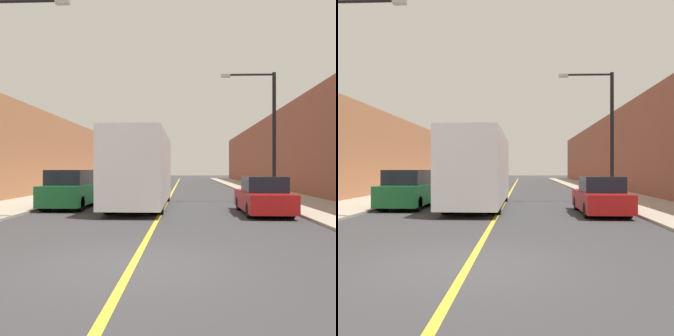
{
  "view_description": "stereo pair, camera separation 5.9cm",
  "coord_description": "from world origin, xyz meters",
  "views": [
    {
      "loc": [
        1.04,
        -7.69,
        1.9
      ],
      "look_at": [
        -0.15,
        19.29,
        1.93
      ],
      "focal_mm": 42.0,
      "sensor_mm": 36.0,
      "label": 1
    },
    {
      "loc": [
        1.09,
        -7.69,
        1.9
      ],
      "look_at": [
        -0.15,
        19.29,
        1.93
      ],
      "focal_mm": 42.0,
      "sensor_mm": 36.0,
      "label": 2
    }
  ],
  "objects": [
    {
      "name": "ground_plane",
      "position": [
        0.0,
        0.0,
        0.0
      ],
      "size": [
        200.0,
        200.0,
        0.0
      ],
      "primitive_type": "plane",
      "color": "#38383A"
    },
    {
      "name": "building_row_left",
      "position": [
        -11.22,
        30.0,
        3.06
      ],
      "size": [
        4.0,
        72.0,
        6.12
      ],
      "primitive_type": "cube",
      "color": "#B2724C",
      "rests_on": "ground"
    },
    {
      "name": "car_right_near",
      "position": [
        4.28,
        8.82,
        0.71
      ],
      "size": [
        1.79,
        4.63,
        1.57
      ],
      "color": "maroon",
      "rests_on": "ground"
    },
    {
      "name": "bus",
      "position": [
        -1.09,
        11.69,
        1.9
      ],
      "size": [
        2.47,
        10.26,
        3.58
      ],
      "color": "silver",
      "rests_on": "ground"
    },
    {
      "name": "sidewalk_left",
      "position": [
        -7.4,
        30.0,
        0.05
      ],
      "size": [
        3.64,
        72.0,
        0.1
      ],
      "primitive_type": "cube",
      "color": "#A89E8C",
      "rests_on": "ground"
    },
    {
      "name": "street_lamp_right",
      "position": [
        5.58,
        13.87,
        4.19
      ],
      "size": [
        2.98,
        0.24,
        7.03
      ],
      "color": "black",
      "rests_on": "sidewalk_right"
    },
    {
      "name": "road_center_line",
      "position": [
        0.0,
        30.0,
        0.0
      ],
      "size": [
        0.16,
        72.0,
        0.01
      ],
      "primitive_type": "cube",
      "color": "gold",
      "rests_on": "ground"
    },
    {
      "name": "sidewalk_right",
      "position": [
        7.4,
        30.0,
        0.05
      ],
      "size": [
        3.64,
        72.0,
        0.1
      ],
      "primitive_type": "cube",
      "color": "#A89E8C",
      "rests_on": "ground"
    },
    {
      "name": "building_row_right",
      "position": [
        11.22,
        30.0,
        3.55
      ],
      "size": [
        4.0,
        72.0,
        7.09
      ],
      "primitive_type": "cube",
      "color": "brown",
      "rests_on": "ground"
    },
    {
      "name": "parked_suv_left",
      "position": [
        -4.45,
        10.89,
        0.85
      ],
      "size": [
        1.9,
        4.61,
        1.84
      ],
      "color": "#145128",
      "rests_on": "ground"
    }
  ]
}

